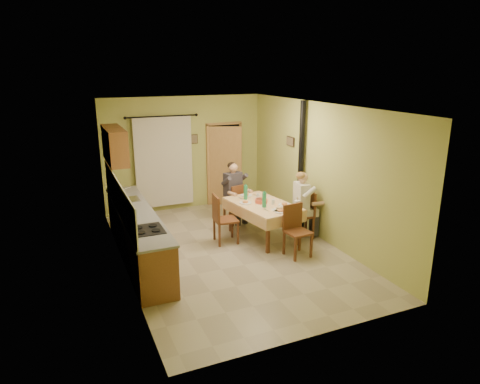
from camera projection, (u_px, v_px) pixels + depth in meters
name	position (u px, v px, depth m)	size (l,w,h in m)	color
floor	(230.00, 251.00, 8.37)	(4.00, 6.00, 0.01)	tan
room_shell	(230.00, 160.00, 7.86)	(4.04, 6.04, 2.82)	#B8BD61
kitchen_run	(137.00, 234.00, 7.93)	(0.64, 3.64, 1.56)	brown
upper_cabinets	(115.00, 145.00, 8.62)	(0.35, 1.40, 0.70)	brown
curtain	(164.00, 162.00, 10.36)	(1.70, 0.07, 2.22)	black
doorway	(225.00, 164.00, 11.02)	(0.96, 0.37, 2.15)	black
dining_table	(262.00, 221.00, 8.92)	(1.24, 1.78, 0.76)	#E2B479
tableware	(266.00, 202.00, 8.71)	(0.92, 1.56, 0.33)	white
chair_far	(234.00, 211.00, 9.82)	(0.45, 0.45, 0.92)	brown
chair_near	(297.00, 241.00, 8.09)	(0.46, 0.46, 0.99)	brown
chair_right	(302.00, 224.00, 9.00)	(0.48, 0.48, 0.98)	brown
chair_left	(225.00, 229.00, 8.72)	(0.48, 0.48, 1.01)	brown
man_far	(234.00, 186.00, 9.67)	(0.64, 0.56, 1.39)	#38333D
man_right	(303.00, 197.00, 8.83)	(0.51, 0.62, 1.39)	beige
stove_flue	(300.00, 183.00, 9.33)	(0.24, 0.24, 2.80)	black
picture_back	(194.00, 139.00, 10.59)	(0.19, 0.03, 0.23)	black
picture_right	(290.00, 141.00, 9.66)	(0.03, 0.31, 0.21)	brown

